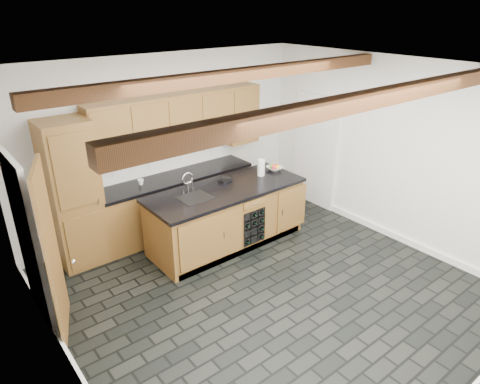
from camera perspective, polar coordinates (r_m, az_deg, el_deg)
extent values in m
plane|color=black|center=(5.83, 3.66, -12.70)|extent=(5.00, 5.00, 0.00)
plane|color=white|center=(7.04, -9.80, 6.47)|extent=(5.00, 0.00, 5.00)
plane|color=white|center=(4.07, -23.38, -8.97)|extent=(0.00, 5.00, 5.00)
plane|color=white|center=(6.96, 19.57, 5.19)|extent=(0.00, 5.00, 5.00)
plane|color=white|center=(4.73, 4.57, 15.66)|extent=(5.00, 5.00, 0.00)
cube|color=#4F2C14|center=(3.97, 16.60, 11.68)|extent=(4.90, 0.15, 0.15)
cube|color=#4F2C14|center=(5.20, -0.11, 15.36)|extent=(4.90, 0.15, 0.15)
cube|color=white|center=(4.90, -20.39, -22.34)|extent=(0.04, 5.00, 0.10)
cube|color=white|center=(7.46, 18.07, -4.69)|extent=(0.04, 5.00, 0.10)
cube|color=white|center=(5.38, -26.41, -5.98)|extent=(0.06, 0.94, 2.04)
cube|color=brown|center=(5.11, -23.81, -7.34)|extent=(0.31, 0.77, 2.00)
cube|color=white|center=(7.90, 10.00, 5.47)|extent=(0.06, 0.98, 2.04)
cube|color=black|center=(7.92, 10.12, 5.36)|extent=(0.02, 0.86, 1.96)
cube|color=brown|center=(6.32, -21.31, -0.35)|extent=(0.65, 0.60, 2.10)
cube|color=brown|center=(7.14, -8.25, -1.49)|extent=(2.60, 0.60, 0.88)
cube|color=black|center=(6.95, -8.48, 1.97)|extent=(2.64, 0.62, 0.05)
cube|color=white|center=(7.09, -9.81, 4.79)|extent=(2.60, 0.02, 0.52)
cube|color=brown|center=(6.72, -10.25, 9.37)|extent=(2.40, 0.35, 0.75)
cube|color=brown|center=(7.56, -0.04, 10.37)|extent=(0.60, 0.35, 1.00)
cube|color=brown|center=(6.61, -1.82, -3.38)|extent=(2.40, 0.90, 0.88)
cube|color=black|center=(6.41, -1.88, 0.31)|extent=(2.46, 0.96, 0.05)
cube|color=brown|center=(5.90, -4.76, -6.64)|extent=(0.80, 0.02, 0.70)
cube|color=brown|center=(6.85, 6.89, -2.18)|extent=(0.60, 0.02, 0.70)
cube|color=black|center=(6.52, 1.09, -4.22)|extent=(0.42, 0.30, 0.56)
cylinder|color=black|center=(6.54, 2.27, -3.45)|extent=(0.07, 0.26, 0.07)
cylinder|color=black|center=(6.46, 1.32, -3.81)|extent=(0.07, 0.26, 0.07)
cylinder|color=black|center=(6.47, 2.29, -2.35)|extent=(0.07, 0.26, 0.07)
cylinder|color=black|center=(6.39, 1.33, -2.70)|extent=(0.07, 0.26, 0.07)
cylinder|color=black|center=(6.51, 0.34, -6.34)|extent=(0.07, 0.26, 0.07)
cylinder|color=black|center=(6.38, 0.35, -4.17)|extent=(0.07, 0.26, 0.07)
cylinder|color=black|center=(6.60, 2.25, -4.53)|extent=(0.07, 0.26, 0.07)
cylinder|color=black|center=(6.67, 2.23, -5.58)|extent=(0.07, 0.26, 0.07)
cube|color=black|center=(6.12, -6.01, -0.80)|extent=(0.45, 0.40, 0.02)
cylinder|color=silver|center=(6.22, -6.95, 0.62)|extent=(0.02, 0.02, 0.20)
torus|color=silver|center=(6.17, -7.01, 1.81)|extent=(0.18, 0.02, 0.18)
cylinder|color=silver|center=(6.21, -7.55, -0.07)|extent=(0.02, 0.02, 0.08)
cylinder|color=silver|center=(6.28, -6.30, 0.30)|extent=(0.02, 0.02, 0.08)
cube|color=black|center=(6.65, -1.97, 1.62)|extent=(0.22, 0.15, 0.04)
cylinder|color=black|center=(6.63, -1.97, 1.87)|extent=(0.13, 0.13, 0.02)
imported|color=silver|center=(7.11, 4.63, 3.15)|extent=(0.28, 0.28, 0.06)
sphere|color=red|center=(7.13, 4.93, 3.49)|extent=(0.07, 0.07, 0.07)
sphere|color=#D25412|center=(7.14, 4.47, 3.53)|extent=(0.07, 0.07, 0.07)
sphere|color=#488123|center=(7.09, 4.24, 3.40)|extent=(0.07, 0.07, 0.07)
sphere|color=red|center=(7.05, 4.55, 3.27)|extent=(0.07, 0.07, 0.07)
sphere|color=yellow|center=(7.07, 4.99, 3.32)|extent=(0.07, 0.07, 0.07)
cylinder|color=white|center=(6.84, 2.84, 3.25)|extent=(0.12, 0.12, 0.27)
imported|color=white|center=(6.68, -13.10, 1.30)|extent=(0.10, 0.10, 0.09)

